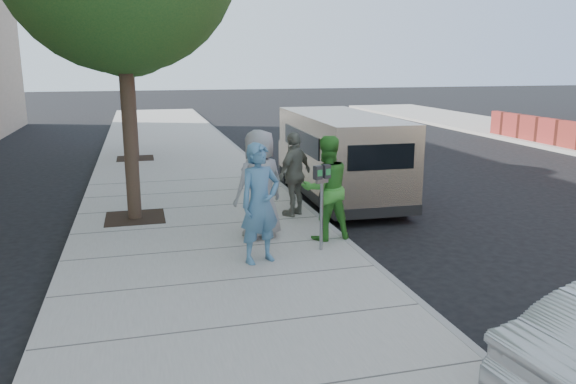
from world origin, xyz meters
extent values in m
plane|color=black|center=(0.00, 0.00, 0.00)|extent=(120.00, 120.00, 0.00)
cube|color=gray|center=(-1.00, 0.00, 0.07)|extent=(5.00, 60.00, 0.15)
cube|color=gray|center=(1.44, 0.00, 0.07)|extent=(0.12, 60.00, 0.16)
cube|color=black|center=(-2.30, 2.40, 0.15)|extent=(1.20, 1.20, 0.01)
cylinder|color=#38281E|center=(-2.30, 2.40, 2.13)|extent=(0.28, 0.28, 3.96)
cube|color=black|center=(-2.30, 10.00, 0.15)|extent=(1.20, 1.20, 0.01)
cylinder|color=#38281E|center=(-2.30, 10.00, 1.91)|extent=(0.28, 0.28, 3.52)
sphere|color=#1A4F1D|center=(-2.30, 10.00, 4.71)|extent=(3.80, 3.80, 3.80)
sphere|color=#1A4F1D|center=(-2.80, 10.50, 5.01)|extent=(2.66, 2.66, 2.66)
cylinder|color=gray|center=(0.82, -0.53, 0.74)|extent=(0.06, 0.06, 1.18)
cube|color=gray|center=(0.82, -0.53, 1.37)|extent=(0.24, 0.14, 0.08)
cube|color=#2D2D30|center=(0.73, -0.56, 1.52)|extent=(0.15, 0.14, 0.23)
cube|color=#2D2D30|center=(0.90, -0.50, 1.52)|extent=(0.15, 0.14, 0.23)
cube|color=#CFB394|center=(2.60, 3.46, 1.14)|extent=(2.02, 5.15, 1.88)
cube|color=#CFB394|center=(2.67, 6.25, 0.67)|extent=(1.75, 0.56, 0.80)
cube|color=black|center=(2.53, 0.90, 1.46)|extent=(1.42, 0.06, 0.52)
cylinder|color=black|center=(1.81, 5.16, 0.36)|extent=(0.26, 0.72, 0.72)
cylinder|color=black|center=(3.47, 5.12, 0.36)|extent=(0.26, 0.72, 0.72)
cylinder|color=black|center=(1.72, 1.70, 0.36)|extent=(0.26, 0.72, 0.72)
cylinder|color=black|center=(3.38, 1.66, 0.36)|extent=(0.26, 0.72, 0.72)
imported|color=teal|center=(-0.32, -0.83, 1.12)|extent=(0.82, 0.67, 1.94)
imported|color=#3B912F|center=(1.09, 0.05, 1.10)|extent=(0.99, 0.80, 1.90)
imported|color=gray|center=(-0.05, 0.45, 1.15)|extent=(1.13, 0.93, 2.00)
imported|color=slate|center=(0.98, 1.77, 1.03)|extent=(1.07, 0.99, 1.76)
camera|label=1|loc=(-2.10, -9.30, 3.32)|focal=35.00mm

